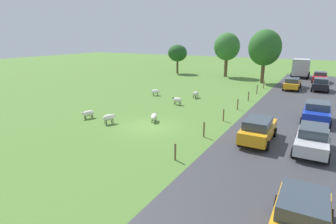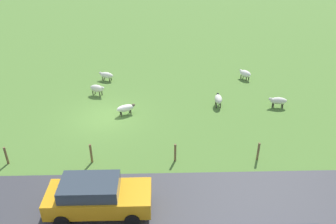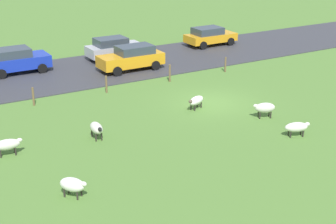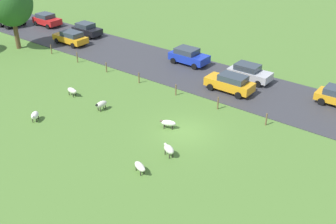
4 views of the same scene
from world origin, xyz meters
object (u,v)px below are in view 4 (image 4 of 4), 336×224
Objects in this scene: sheep_1 at (168,123)px; tree_2 at (11,3)px; car_1 at (249,72)px; car_6 at (71,37)px; sheep_3 at (101,104)px; car_0 at (189,56)px; car_3 at (230,83)px; car_4 at (87,29)px; truck_0 at (8,13)px; sheep_5 at (72,91)px; sheep_4 at (140,167)px; sheep_0 at (169,149)px; car_5 at (47,19)px; sheep_2 at (35,115)px.

sheep_1 is 0.16× the size of tree_2.
car_1 reaches higher than car_6.
sheep_3 is 13.08m from car_0.
car_3 is at bearing 176.39° from car_1.
car_4 is at bearing 50.91° from sheep_3.
car_6 is (-0.02, -12.94, -0.90)m from truck_0.
car_0 is (12.76, -3.86, 0.42)m from sheep_5.
sheep_5 is at bearing 68.40° from sheep_4.
sheep_5 is (0.31, 4.07, -0.03)m from sheep_3.
tree_2 reaches higher than car_1.
car_4 is (14.96, 24.69, 0.35)m from sheep_0.
sheep_0 reaches higher than sheep_5.
sheep_1 is 26.17m from tree_2.
tree_2 is 2.11× the size of car_4.
car_6 is (4.71, -3.89, -4.48)m from tree_2.
car_5 is (-0.21, 30.88, 0.02)m from car_1.
car_4 reaches higher than sheep_5.
car_0 reaches higher than sheep_4.
car_3 is (0.01, -34.94, -0.86)m from truck_0.
car_4 is at bearing -74.55° from truck_0.
sheep_1 is at bearing -151.60° from car_0.
sheep_5 is 0.30× the size of truck_0.
sheep_0 is at bearing -99.96° from sheep_5.
car_3 is 1.17× the size of car_4.
car_1 is (3.33, -35.15, -0.89)m from truck_0.
car_6 is at bearing 49.94° from sheep_5.
car_0 reaches higher than sheep_1.
car_1 is at bearing -90.31° from car_0.
sheep_2 is 0.14× the size of tree_2.
sheep_1 is 10.77m from sheep_2.
sheep_0 is at bearing -102.55° from sheep_3.
car_3 is (9.71, -6.79, 0.38)m from sheep_3.
sheep_5 is at bearing -122.27° from car_5.
car_0 is (8.10, -18.89, -4.43)m from tree_2.
car_0 is 7.21m from car_1.
car_3 is (14.30, 1.52, 0.45)m from sheep_4.
car_4 is (0.01, 23.05, 0.01)m from car_1.
car_5 is at bearing -53.90° from truck_0.
sheep_1 is 1.02× the size of sheep_4.
sheep_2 is 0.89× the size of sheep_4.
sheep_5 is 0.32× the size of car_5.
sheep_2 is at bearing 171.29° from car_0.
car_5 is 0.89× the size of car_6.
car_1 is at bearing -89.60° from car_5.
sheep_0 is 3.76m from sheep_1.
sheep_4 is (-5.62, -2.01, -0.01)m from sheep_1.
car_6 is at bearing 90.08° from car_3.
sheep_0 is 35.70m from car_5.
car_6 reaches higher than sheep_2.
sheep_3 is 27.10m from car_5.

